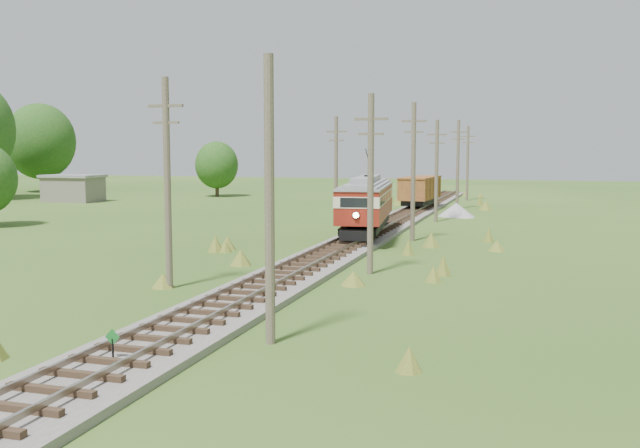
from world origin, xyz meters
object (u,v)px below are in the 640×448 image
(switch_marker, at_px, (113,345))
(gondola, at_px, (420,190))
(streetcar, at_px, (366,201))
(gravel_pile, at_px, (457,210))

(switch_marker, height_order, gondola, gondola)
(switch_marker, relative_size, streetcar, 0.09)
(switch_marker, relative_size, gravel_pile, 0.30)
(switch_marker, distance_m, gravel_pile, 47.85)
(switch_marker, height_order, streetcar, streetcar)
(streetcar, distance_m, gondola, 23.52)
(switch_marker, height_order, gravel_pile, gravel_pile)
(switch_marker, bearing_deg, gondola, 89.79)
(switch_marker, xyz_separation_m, streetcar, (0.20, 29.82, 1.93))
(streetcar, relative_size, gravel_pile, 3.38)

